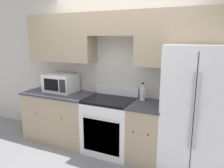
# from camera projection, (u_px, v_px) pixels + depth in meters

# --- Properties ---
(ground_plane) EXTENTS (12.00, 12.00, 0.00)m
(ground_plane) POSITION_uv_depth(u_px,v_px,m) (103.00, 160.00, 3.36)
(ground_plane) COLOR gray
(wall_back) EXTENTS (8.00, 0.39, 2.60)m
(wall_back) POSITION_uv_depth(u_px,v_px,m) (119.00, 58.00, 3.56)
(wall_back) COLOR beige
(wall_back) RESTS_ON ground_plane
(lower_cabinets_left) EXTENTS (1.27, 0.64, 0.89)m
(lower_cabinets_left) POSITION_uv_depth(u_px,v_px,m) (60.00, 116.00, 3.98)
(lower_cabinets_left) COLOR tan
(lower_cabinets_left) RESTS_ON ground_plane
(lower_cabinets_right) EXTENTS (0.50, 0.64, 0.89)m
(lower_cabinets_right) POSITION_uv_depth(u_px,v_px,m) (147.00, 132.00, 3.30)
(lower_cabinets_right) COLOR tan
(lower_cabinets_right) RESTS_ON ground_plane
(oven_range) EXTENTS (0.77, 0.65, 1.05)m
(oven_range) POSITION_uv_depth(u_px,v_px,m) (110.00, 125.00, 3.56)
(oven_range) COLOR white
(oven_range) RESTS_ON ground_plane
(refrigerator) EXTENTS (0.85, 0.77, 1.76)m
(refrigerator) POSITION_uv_depth(u_px,v_px,m) (196.00, 110.00, 2.98)
(refrigerator) COLOR white
(refrigerator) RESTS_ON ground_plane
(microwave) EXTENTS (0.55, 0.41, 0.31)m
(microwave) POSITION_uv_depth(u_px,v_px,m) (61.00, 83.00, 3.93)
(microwave) COLOR white
(microwave) RESTS_ON lower_cabinets_left
(bottle) EXTENTS (0.08, 0.08, 0.28)m
(bottle) POSITION_uv_depth(u_px,v_px,m) (143.00, 93.00, 3.39)
(bottle) COLOR silver
(bottle) RESTS_ON lower_cabinets_right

